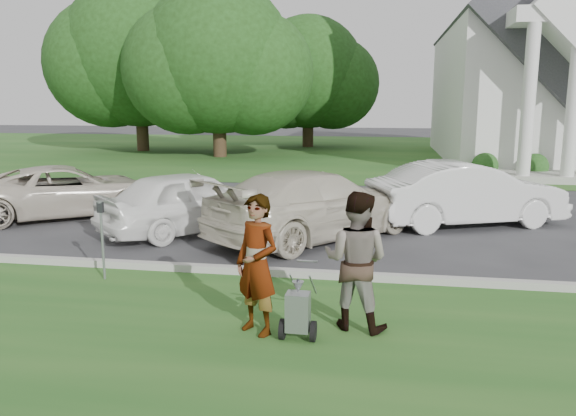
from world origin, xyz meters
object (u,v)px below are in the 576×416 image
(tree_left, at_px, (218,65))
(tree_far, at_px, (139,60))
(person_left, at_px, (257,266))
(parking_meter_near, at_px, (102,231))
(car_c, at_px, (314,204))
(tree_back, at_px, (308,78))
(car_a, at_px, (68,191))
(striping_cart, at_px, (298,313))
(person_right, at_px, (356,262))
(church, at_px, (537,47))
(car_d, at_px, (466,194))
(car_b, at_px, (191,201))

(tree_left, distance_m, tree_far, 6.73)
(tree_left, relative_size, person_left, 5.56)
(tree_left, distance_m, parking_meter_near, 22.97)
(tree_far, bearing_deg, car_c, -57.37)
(tree_back, distance_m, car_a, 25.55)
(tree_left, xyz_separation_m, striping_cart, (8.20, -24.10, -4.73))
(striping_cart, bearing_deg, car_c, 95.87)
(car_a, bearing_deg, parking_meter_near, 179.50)
(person_right, bearing_deg, parking_meter_near, -2.76)
(tree_back, xyz_separation_m, striping_cart, (4.20, -32.10, -4.35))
(church, relative_size, person_left, 12.61)
(parking_meter_near, distance_m, car_a, 6.34)
(church, xyz_separation_m, parking_meter_near, (-12.59, -23.27, -5.04))
(tree_left, bearing_deg, car_a, -87.63)
(tree_left, bearing_deg, person_left, -72.35)
(tree_far, relative_size, car_d, 2.36)
(car_c, bearing_deg, person_left, 128.69)
(parking_meter_near, distance_m, car_b, 3.85)
(church, xyz_separation_m, person_left, (-9.39, -25.08, -4.98))
(person_left, bearing_deg, church, 101.04)
(striping_cart, bearing_deg, person_right, 37.74)
(person_right, relative_size, car_c, 0.35)
(person_left, bearing_deg, striping_cart, 18.18)
(church, distance_m, person_left, 27.24)
(tree_back, xyz_separation_m, car_a, (-3.30, -25.01, -4.03))
(person_left, bearing_deg, car_d, 95.26)
(tree_far, height_order, car_a, tree_far)
(tree_left, relative_size, car_d, 2.15)
(tree_left, relative_size, car_b, 2.38)
(car_b, bearing_deg, church, -81.35)
(church, height_order, person_right, church)
(church, xyz_separation_m, striping_cart, (-8.81, -25.22, -5.56))
(tree_far, xyz_separation_m, tree_back, (10.00, 5.00, -0.97))
(tree_far, xyz_separation_m, car_a, (6.71, -20.01, -4.99))
(church, height_order, car_c, church)
(tree_left, distance_m, car_c, 20.44)
(car_b, bearing_deg, car_c, -141.34)
(tree_back, relative_size, car_b, 2.15)
(tree_far, distance_m, striping_cart, 31.05)
(striping_cart, distance_m, car_c, 5.71)
(striping_cart, distance_m, car_a, 10.32)
(tree_left, height_order, car_c, tree_left)
(car_b, xyz_separation_m, car_d, (6.65, 1.92, 0.05))
(person_left, distance_m, car_b, 6.36)
(striping_cart, bearing_deg, person_left, 167.58)
(person_right, distance_m, car_c, 5.28)
(car_b, bearing_deg, car_d, -122.92)
(person_left, relative_size, person_right, 0.99)
(tree_far, bearing_deg, person_left, -63.19)
(parking_meter_near, bearing_deg, car_b, 85.64)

